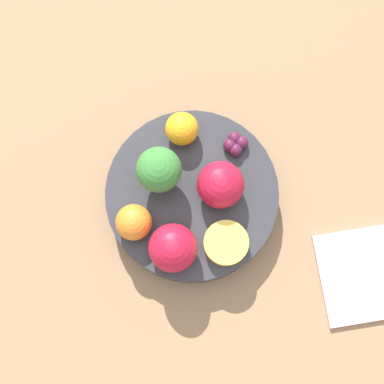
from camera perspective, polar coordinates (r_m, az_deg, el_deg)
The scene contains 11 objects.
ground_plane at distance 0.76m, azimuth 0.00°, elevation -0.93°, with size 6.00×6.00×0.00m, color gray.
table_surface at distance 0.75m, azimuth 0.00°, elevation -0.80°, with size 1.20×1.20×0.02m.
bowl at distance 0.72m, azimuth 0.00°, elevation -0.41°, with size 0.19×0.19×0.03m.
broccoli at distance 0.67m, azimuth -2.96°, elevation 1.95°, with size 0.05×0.05×0.06m.
apple_red at distance 0.68m, azimuth 2.50°, elevation 0.89°, with size 0.05×0.05×0.05m.
apple_green at distance 0.67m, azimuth -1.71°, elevation -4.99°, with size 0.05×0.05×0.05m.
orange_front at distance 0.70m, azimuth -0.52°, elevation 5.71°, with size 0.04×0.04×0.04m.
orange_back at distance 0.68m, azimuth -5.20°, elevation -2.70°, with size 0.04×0.04×0.04m.
grape_cluster at distance 0.71m, azimuth 3.88°, elevation 4.27°, with size 0.03×0.03×0.01m.
small_cup at distance 0.69m, azimuth 3.03°, elevation -4.56°, with size 0.05×0.05×0.02m.
napkin at distance 0.75m, azimuth 16.12°, elevation -6.91°, with size 0.10×0.13×0.01m.
Camera 1 is at (0.13, -0.02, 0.74)m, focal length 60.00 mm.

